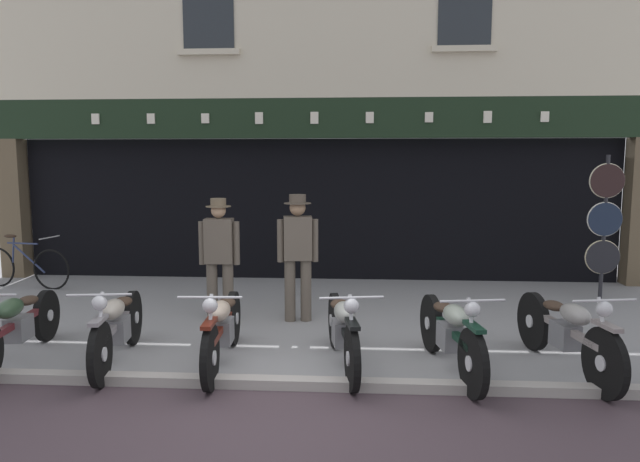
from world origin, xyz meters
The scene contains 14 objects.
ground centered at (0.00, -0.98, -0.04)m, with size 23.90×22.00×0.18m.
shop_facade centered at (0.00, 7.00, 1.74)m, with size 12.20×4.42×6.46m.
motorcycle_far_left centered at (-2.96, 0.65, 0.42)m, with size 0.62×2.04×0.91m.
motorcycle_left centered at (-1.83, 0.65, 0.42)m, with size 0.62×1.96×0.91m.
motorcycle_center_left centered at (-0.67, 0.66, 0.42)m, with size 0.62×2.04×0.92m.
motorcycle_center centered at (0.62, 0.69, 0.42)m, with size 0.62×1.96×0.92m.
motorcycle_center_right centered at (1.74, 0.61, 0.43)m, with size 0.62×1.99×0.92m.
motorcycle_right centered at (2.95, 0.71, 0.43)m, with size 0.63×2.07×0.93m.
salesman_left centered at (-1.11, 2.37, 0.94)m, with size 0.56×0.34×1.70m.
shopkeeper_center centered at (-0.04, 2.45, 0.98)m, with size 0.56×0.37×1.75m.
tyre_sign_pole centered at (4.59, 3.85, 1.28)m, with size 0.54×0.06×2.29m.
advert_board_near centered at (-3.22, 5.40, 1.75)m, with size 0.78×0.03×0.93m.
advert_board_far centered at (-4.38, 5.40, 1.78)m, with size 0.82×0.03×0.88m.
leaning_bicycle centered at (-5.03, 4.22, 0.38)m, with size 1.79×0.50×0.95m.
Camera 1 is at (0.76, -5.23, 2.20)m, focal length 32.16 mm.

